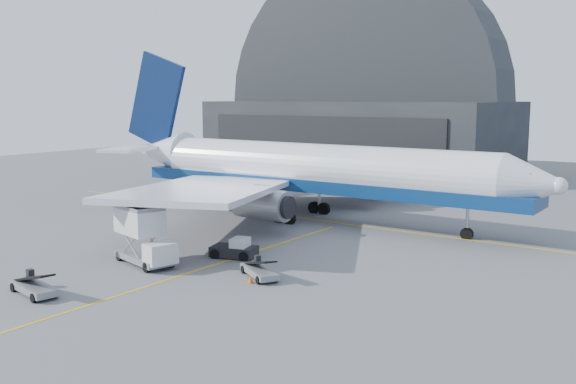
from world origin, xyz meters
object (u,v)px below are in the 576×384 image
Objects in this scene: airliner at (302,170)px; pushback_tug at (235,250)px; belt_loader_b at (259,270)px; belt_loader_a at (34,286)px; catering_truck at (143,237)px.

airliner reaches higher than pushback_tug.
airliner is at bearing 147.26° from belt_loader_b.
belt_loader_a is (-4.55, -15.08, -0.07)m from pushback_tug.
airliner is 22.96m from catering_truck.
belt_loader_a reaches higher than belt_loader_b.
belt_loader_b is at bearing -64.15° from airliner.
catering_truck is at bearing 100.11° from belt_loader_a.
pushback_tug is (4.91, -17.14, -4.54)m from airliner.
belt_loader_b is (9.52, 2.12, -1.63)m from catering_truck.
belt_loader_b is (10.00, -20.63, -4.64)m from airliner.
pushback_tug is 0.93× the size of belt_loader_b.
belt_loader_a is 1.11× the size of belt_loader_b.
catering_truck is 1.54× the size of belt_loader_b.
airliner is 32.56m from belt_loader_a.
airliner is at bearing 106.21° from catering_truck.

